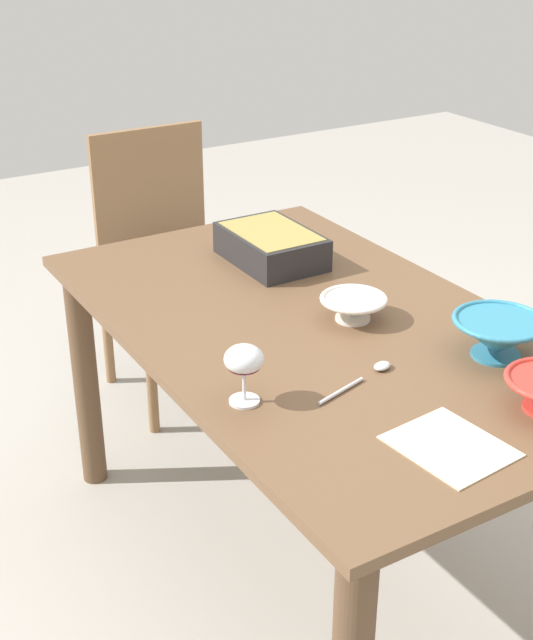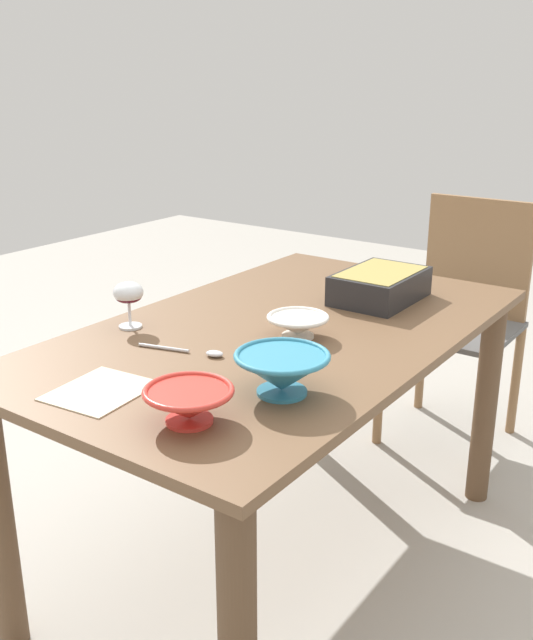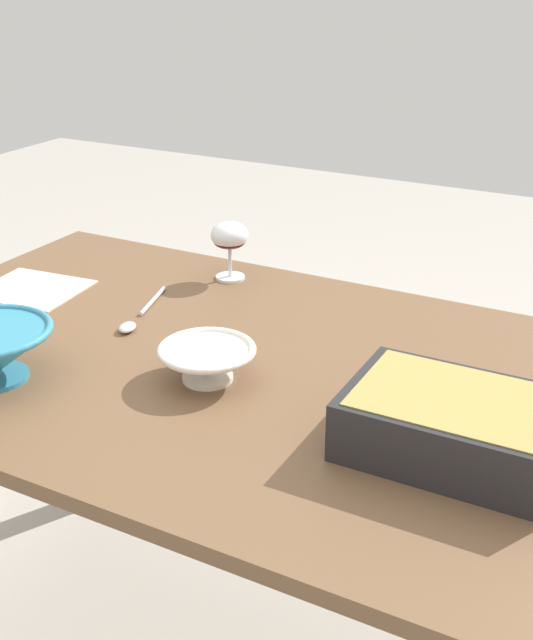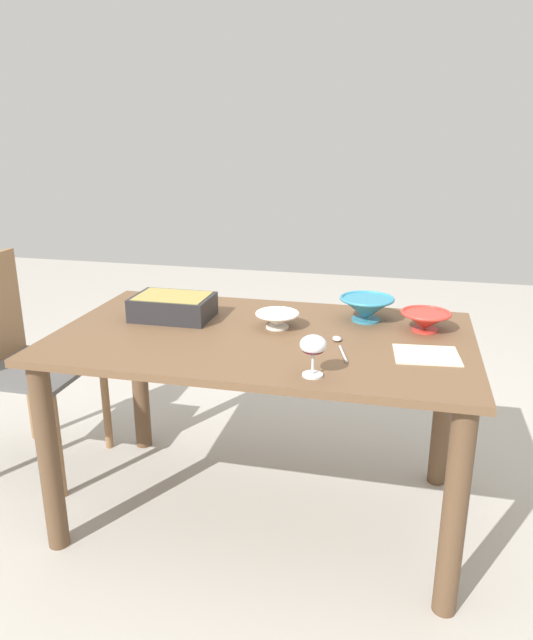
{
  "view_description": "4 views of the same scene",
  "coord_description": "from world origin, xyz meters",
  "px_view_note": "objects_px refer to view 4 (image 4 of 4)",
  "views": [
    {
      "loc": [
        -1.56,
        1.07,
        1.67
      ],
      "look_at": [
        0.02,
        0.13,
        0.76
      ],
      "focal_mm": 49.58,
      "sensor_mm": 36.0,
      "label": 1
    },
    {
      "loc": [
        -1.52,
        -1.04,
        1.39
      ],
      "look_at": [
        -0.04,
        0.02,
        0.77
      ],
      "focal_mm": 40.65,
      "sensor_mm": 36.0,
      "label": 2
    },
    {
      "loc": [
        0.6,
        -1.08,
        1.38
      ],
      "look_at": [
        -0.01,
        0.07,
        0.79
      ],
      "focal_mm": 45.63,
      "sensor_mm": 36.0,
      "label": 3
    },
    {
      "loc": [
        -0.47,
        1.95,
        1.44
      ],
      "look_at": [
        -0.05,
        0.14,
        0.84
      ],
      "focal_mm": 33.41,
      "sensor_mm": 36.0,
      "label": 4
    }
  ],
  "objects_px": {
    "serving_spoon": "(339,343)",
    "napkin": "(427,355)",
    "mixing_bowl": "(277,319)",
    "wine_glass": "(313,347)",
    "chair": "(17,356)",
    "dining_table": "(263,368)",
    "small_bowl": "(367,308)",
    "casserole_dish": "(173,306)",
    "serving_bowl": "(425,320)"
  },
  "relations": [
    {
      "from": "napkin",
      "to": "mixing_bowl",
      "type": "bearing_deg",
      "value": -16.95
    },
    {
      "from": "serving_bowl",
      "to": "casserole_dish",
      "type": "bearing_deg",
      "value": 4.12
    },
    {
      "from": "wine_glass",
      "to": "serving_spoon",
      "type": "distance_m",
      "value": 0.29
    },
    {
      "from": "napkin",
      "to": "serving_spoon",
      "type": "bearing_deg",
      "value": -5.83
    },
    {
      "from": "casserole_dish",
      "to": "mixing_bowl",
      "type": "relative_size",
      "value": 1.84
    },
    {
      "from": "chair",
      "to": "serving_bowl",
      "type": "distance_m",
      "value": 1.69
    },
    {
      "from": "chair",
      "to": "napkin",
      "type": "distance_m",
      "value": 1.7
    },
    {
      "from": "wine_glass",
      "to": "serving_spoon",
      "type": "height_order",
      "value": "wine_glass"
    },
    {
      "from": "casserole_dish",
      "to": "napkin",
      "type": "height_order",
      "value": "casserole_dish"
    },
    {
      "from": "chair",
      "to": "casserole_dish",
      "type": "xyz_separation_m",
      "value": [
        -0.73,
        0.0,
        0.27
      ]
    },
    {
      "from": "serving_spoon",
      "to": "casserole_dish",
      "type": "bearing_deg",
      "value": -13.24
    },
    {
      "from": "mixing_bowl",
      "to": "wine_glass",
      "type": "bearing_deg",
      "value": 115.62
    },
    {
      "from": "dining_table",
      "to": "small_bowl",
      "type": "xyz_separation_m",
      "value": [
        -0.35,
        -0.24,
        0.18
      ]
    },
    {
      "from": "mixing_bowl",
      "to": "serving_bowl",
      "type": "height_order",
      "value": "serving_bowl"
    },
    {
      "from": "wine_glass",
      "to": "serving_spoon",
      "type": "xyz_separation_m",
      "value": [
        -0.05,
        -0.28,
        -0.08
      ]
    },
    {
      "from": "wine_glass",
      "to": "small_bowl",
      "type": "relative_size",
      "value": 0.62
    },
    {
      "from": "chair",
      "to": "serving_bowl",
      "type": "height_order",
      "value": "chair"
    },
    {
      "from": "dining_table",
      "to": "mixing_bowl",
      "type": "height_order",
      "value": "mixing_bowl"
    },
    {
      "from": "serving_spoon",
      "to": "napkin",
      "type": "bearing_deg",
      "value": 174.17
    },
    {
      "from": "casserole_dish",
      "to": "small_bowl",
      "type": "xyz_separation_m",
      "value": [
        -0.73,
        -0.14,
        0.0
      ]
    },
    {
      "from": "casserole_dish",
      "to": "serving_bowl",
      "type": "height_order",
      "value": "casserole_dish"
    },
    {
      "from": "dining_table",
      "to": "casserole_dish",
      "type": "relative_size",
      "value": 4.96
    },
    {
      "from": "casserole_dish",
      "to": "mixing_bowl",
      "type": "bearing_deg",
      "value": 176.88
    },
    {
      "from": "casserole_dish",
      "to": "dining_table",
      "type": "bearing_deg",
      "value": 164.97
    },
    {
      "from": "wine_glass",
      "to": "napkin",
      "type": "height_order",
      "value": "wine_glass"
    },
    {
      "from": "chair",
      "to": "small_bowl",
      "type": "relative_size",
      "value": 4.54
    },
    {
      "from": "chair",
      "to": "wine_glass",
      "type": "distance_m",
      "value": 1.44
    },
    {
      "from": "small_bowl",
      "to": "chair",
      "type": "bearing_deg",
      "value": 5.32
    },
    {
      "from": "serving_bowl",
      "to": "wine_glass",
      "type": "bearing_deg",
      "value": 56.53
    },
    {
      "from": "casserole_dish",
      "to": "serving_spoon",
      "type": "relative_size",
      "value": 1.32
    },
    {
      "from": "chair",
      "to": "casserole_dish",
      "type": "distance_m",
      "value": 0.77
    },
    {
      "from": "wine_glass",
      "to": "casserole_dish",
      "type": "bearing_deg",
      "value": -35.23
    },
    {
      "from": "dining_table",
      "to": "serving_spoon",
      "type": "height_order",
      "value": "serving_spoon"
    },
    {
      "from": "chair",
      "to": "serving_spoon",
      "type": "height_order",
      "value": "chair"
    },
    {
      "from": "chair",
      "to": "serving_spoon",
      "type": "bearing_deg",
      "value": 173.42
    },
    {
      "from": "chair",
      "to": "wine_glass",
      "type": "relative_size",
      "value": 7.34
    },
    {
      "from": "mixing_bowl",
      "to": "serving_spoon",
      "type": "relative_size",
      "value": 0.72
    },
    {
      "from": "serving_bowl",
      "to": "napkin",
      "type": "xyz_separation_m",
      "value": [
        -0.0,
        0.25,
        -0.04
      ]
    },
    {
      "from": "napkin",
      "to": "small_bowl",
      "type": "bearing_deg",
      "value": -56.01
    },
    {
      "from": "mixing_bowl",
      "to": "serving_bowl",
      "type": "relative_size",
      "value": 0.9
    },
    {
      "from": "dining_table",
      "to": "casserole_dish",
      "type": "height_order",
      "value": "casserole_dish"
    },
    {
      "from": "small_bowl",
      "to": "napkin",
      "type": "relative_size",
      "value": 1.0
    },
    {
      "from": "casserole_dish",
      "to": "napkin",
      "type": "distance_m",
      "value": 0.97
    },
    {
      "from": "napkin",
      "to": "chair",
      "type": "bearing_deg",
      "value": -6.45
    },
    {
      "from": "dining_table",
      "to": "wine_glass",
      "type": "bearing_deg",
      "value": 125.16
    },
    {
      "from": "chair",
      "to": "wine_glass",
      "type": "bearing_deg",
      "value": 161.89
    },
    {
      "from": "wine_glass",
      "to": "napkin",
      "type": "bearing_deg",
      "value": -143.31
    },
    {
      "from": "wine_glass",
      "to": "serving_spoon",
      "type": "relative_size",
      "value": 0.56
    },
    {
      "from": "serving_bowl",
      "to": "napkin",
      "type": "height_order",
      "value": "serving_bowl"
    },
    {
      "from": "dining_table",
      "to": "casserole_dish",
      "type": "distance_m",
      "value": 0.43
    }
  ]
}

